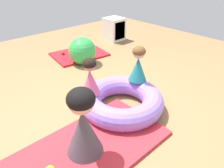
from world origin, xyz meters
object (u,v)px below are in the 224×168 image
child_in_pink (90,77)px  inflatable_cushion (122,101)px  child_in_teal (138,64)px  play_ball_teal (93,51)px  play_ball_red (63,53)px  adult_seated (83,123)px  exercise_ball_large (82,51)px  storage_cube (115,29)px  play_ball_orange (78,55)px

child_in_pink → inflatable_cushion: bearing=-31.8°
inflatable_cushion → child_in_teal: size_ratio=2.20×
play_ball_teal → play_ball_red: (-0.54, 0.36, -0.01)m
adult_seated → play_ball_red: 2.83m
play_ball_teal → exercise_ball_large: exercise_ball_large is taller
play_ball_red → play_ball_teal: bearing=-33.3°
play_ball_teal → exercise_ball_large: 0.53m
adult_seated → exercise_ball_large: bearing=64.1°
adult_seated → storage_cube: adult_seated is taller
child_in_pink → play_ball_orange: child_in_pink is taller
child_in_teal → play_ball_teal: size_ratio=5.78×
child_in_pink → storage_cube: 3.09m
inflatable_cushion → play_ball_teal: (0.95, 1.87, -0.06)m
inflatable_cushion → play_ball_orange: bearing=73.5°
exercise_ball_large → play_ball_orange: bearing=78.4°
inflatable_cushion → child_in_pink: 0.57m
play_ball_orange → storage_cube: (1.44, 0.40, 0.19)m
adult_seated → exercise_ball_large: adult_seated is taller
inflatable_cushion → adult_seated: size_ratio=1.48×
adult_seated → inflatable_cushion: bearing=28.5°
play_ball_orange → exercise_ball_large: 0.32m
adult_seated → play_ball_orange: size_ratio=8.37×
play_ball_orange → exercise_ball_large: exercise_ball_large is taller
inflatable_cushion → child_in_pink: child_in_pink is taller
child_in_teal → play_ball_red: size_ratio=6.70×
adult_seated → child_in_pink: bearing=56.3°
child_in_pink → adult_seated: size_ratio=0.64×
play_ball_orange → exercise_ball_large: size_ratio=0.17×
exercise_ball_large → play_ball_red: bearing=99.7°
play_ball_teal → exercise_ball_large: size_ratio=0.17×
play_ball_orange → child_in_teal: bearing=-94.9°
exercise_ball_large → storage_cube: (1.49, 0.67, 0.01)m
play_ball_teal → play_ball_red: 0.65m
inflatable_cushion → play_ball_orange: (0.56, 1.89, -0.06)m
child_in_teal → play_ball_teal: bearing=15.1°
child_in_teal → storage_cube: 2.73m
play_ball_teal → storage_cube: (1.05, 0.43, 0.20)m
child_in_teal → play_ball_teal: 1.91m
child_in_pink → exercise_ball_large: (0.83, 1.36, -0.26)m
inflatable_cushion → play_ball_red: (0.40, 2.22, -0.07)m
exercise_ball_large → inflatable_cushion: bearing=-107.3°
inflatable_cushion → adult_seated: 0.93m
inflatable_cushion → adult_seated: bearing=-160.6°
play_ball_orange → storage_cube: size_ratio=0.16×
child_in_pink → play_ball_orange: size_ratio=5.36×
play_ball_orange → storage_cube: 1.51m
child_in_teal → child_in_pink: (-0.73, 0.17, -0.01)m
play_ball_red → adult_seated: bearing=-116.3°
child_in_pink → exercise_ball_large: child_in_pink is taller
exercise_ball_large → storage_cube: bearing=24.1°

